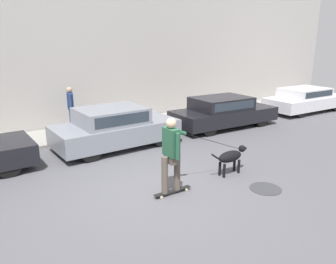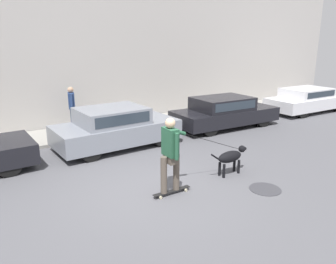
% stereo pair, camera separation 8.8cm
% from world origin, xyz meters
% --- Properties ---
extents(ground_plane, '(36.00, 36.00, 0.00)m').
position_xyz_m(ground_plane, '(0.00, 0.00, 0.00)').
color(ground_plane, '#545459').
extents(back_wall, '(32.00, 0.30, 5.86)m').
position_xyz_m(back_wall, '(0.00, 6.91, 2.93)').
color(back_wall, '#B2ADA8').
rests_on(back_wall, ground_plane).
extents(sidewalk_curb, '(30.00, 2.11, 0.11)m').
position_xyz_m(sidewalk_curb, '(0.00, 5.69, 0.05)').
color(sidewalk_curb, gray).
rests_on(sidewalk_curb, ground_plane).
extents(parked_car_1, '(4.06, 1.99, 1.33)m').
position_xyz_m(parked_car_1, '(0.55, 3.53, 0.65)').
color(parked_car_1, black).
rests_on(parked_car_1, ground_plane).
extents(parked_car_2, '(4.41, 1.92, 1.23)m').
position_xyz_m(parked_car_2, '(5.30, 3.53, 0.61)').
color(parked_car_2, black).
rests_on(parked_car_2, ground_plane).
extents(parked_car_3, '(4.47, 1.88, 1.17)m').
position_xyz_m(parked_car_3, '(10.72, 3.53, 0.59)').
color(parked_car_3, black).
rests_on(parked_car_3, ground_plane).
extents(dog, '(1.22, 0.31, 0.72)m').
position_xyz_m(dog, '(2.11, -0.22, 0.48)').
color(dog, black).
rests_on(dog, ground_plane).
extents(skateboarder, '(2.81, 0.60, 1.80)m').
position_xyz_m(skateboarder, '(0.15, -0.36, 1.03)').
color(skateboarder, beige).
rests_on(skateboarder, ground_plane).
extents(pedestrian_with_bag, '(0.32, 0.71, 1.63)m').
position_xyz_m(pedestrian_with_bag, '(-0.08, 6.07, 1.00)').
color(pedestrian_with_bag, '#3D4760').
rests_on(pedestrian_with_bag, sidewalk_curb).
extents(manhole_cover, '(0.74, 0.74, 0.01)m').
position_xyz_m(manhole_cover, '(2.17, -1.36, 0.01)').
color(manhole_cover, '#38383D').
rests_on(manhole_cover, ground_plane).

